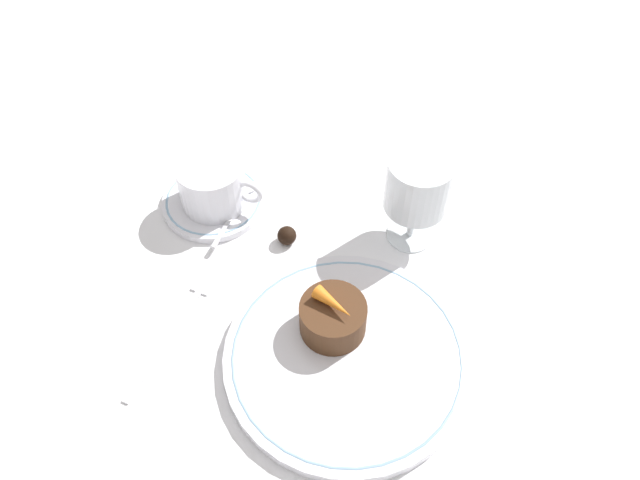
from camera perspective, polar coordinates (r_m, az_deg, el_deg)
The scene contains 10 objects.
ground_plane at distance 0.69m, azimuth 3.43°, elevation -8.22°, with size 3.00×3.00×0.00m, color white.
dinner_plate at distance 0.67m, azimuth 2.23°, elevation -10.54°, with size 0.26×0.26×0.01m.
saucer at distance 0.81m, azimuth -9.69°, elevation 3.52°, with size 0.13×0.13×0.01m.
coffee_cup at distance 0.78m, azimuth -9.82°, elevation 5.14°, with size 0.11×0.08×0.06m.
spoon at distance 0.79m, azimuth -7.42°, elevation 3.14°, with size 0.02×0.12×0.00m.
wine_glass at distance 0.72m, azimuth 8.92°, elevation 4.66°, with size 0.07×0.07×0.12m.
fork at distance 0.72m, azimuth -12.10°, elevation -6.24°, with size 0.03×0.20×0.01m.
dessert_cake at distance 0.66m, azimuth 1.19°, elevation -7.12°, with size 0.07×0.07×0.04m.
carrot_garnish at distance 0.64m, azimuth 1.23°, elevation -5.82°, with size 0.05×0.03×0.02m.
chocolate_truffle at distance 0.76m, azimuth -3.05°, elevation 0.41°, with size 0.02×0.02×0.02m.
Camera 1 is at (0.08, -0.35, 0.60)m, focal length 35.00 mm.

